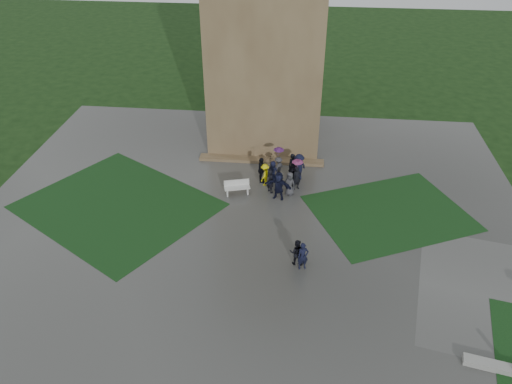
# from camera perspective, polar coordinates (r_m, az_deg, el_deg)

# --- Properties ---
(ground) EXTENTS (120.00, 120.00, 0.00)m
(ground) POSITION_cam_1_polar(r_m,az_deg,el_deg) (27.59, -1.50, -7.36)
(ground) COLOR black
(plaza) EXTENTS (34.00, 34.00, 0.02)m
(plaza) POSITION_cam_1_polar(r_m,az_deg,el_deg) (29.12, -1.00, -4.81)
(plaza) COLOR #3A3A37
(plaza) RESTS_ON ground
(lawn_inset_left) EXTENTS (14.10, 13.46, 0.01)m
(lawn_inset_left) POSITION_cam_1_polar(r_m,az_deg,el_deg) (32.63, -15.56, -1.51)
(lawn_inset_left) COLOR black
(lawn_inset_left) RESTS_ON plaza
(lawn_inset_right) EXTENTS (11.12, 10.15, 0.01)m
(lawn_inset_right) POSITION_cam_1_polar(r_m,az_deg,el_deg) (31.88, 15.03, -2.31)
(lawn_inset_right) COLOR black
(lawn_inset_right) RESTS_ON plaza
(tower) EXTENTS (8.00, 8.00, 18.00)m
(tower) POSITION_cam_1_polar(r_m,az_deg,el_deg) (37.02, 1.39, 19.15)
(tower) COLOR brown
(tower) RESTS_ON ground
(tower_plinth) EXTENTS (9.00, 0.80, 0.22)m
(tower_plinth) POSITION_cam_1_polar(r_m,az_deg,el_deg) (36.20, 0.62, 3.68)
(tower_plinth) COLOR brown
(tower_plinth) RESTS_ON plaza
(bench) EXTENTS (1.73, 0.95, 0.96)m
(bench) POSITION_cam_1_polar(r_m,az_deg,el_deg) (32.36, -2.19, 0.56)
(bench) COLOR silver
(bench) RESTS_ON plaza
(visitor_cluster) EXTENTS (3.52, 3.80, 2.70)m
(visitor_cluster) POSITION_cam_1_polar(r_m,az_deg,el_deg) (32.79, 2.90, 2.20)
(visitor_cluster) COLOR black
(visitor_cluster) RESTS_ON plaza
(pedestrian_mid) EXTENTS (0.68, 0.56, 1.62)m
(pedestrian_mid) POSITION_cam_1_polar(r_m,az_deg,el_deg) (26.42, 5.39, -7.32)
(pedestrian_mid) COLOR black
(pedestrian_mid) RESTS_ON plaza
(pedestrian_near) EXTENTS (0.76, 0.45, 1.55)m
(pedestrian_near) POSITION_cam_1_polar(r_m,az_deg,el_deg) (26.70, 4.65, -6.87)
(pedestrian_near) COLOR black
(pedestrian_near) RESTS_ON plaza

